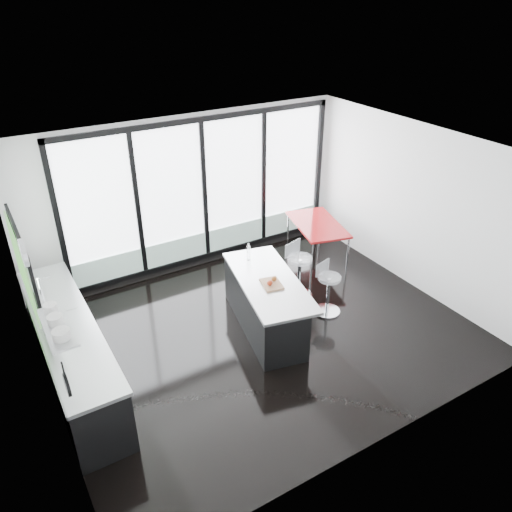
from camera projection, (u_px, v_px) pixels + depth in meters
floor at (260, 331)px, 7.68m from camera, size 6.00×5.00×0.00m
ceiling at (261, 154)px, 6.32m from camera, size 6.00×5.00×0.00m
wall_back at (203, 198)px, 9.03m from camera, size 6.00×0.09×2.80m
wall_front at (387, 351)px, 5.13m from camera, size 6.00×0.00×2.80m
wall_left at (31, 292)px, 5.79m from camera, size 0.26×5.00×2.80m
wall_right at (414, 207)px, 8.35m from camera, size 0.00×5.00×2.80m
counter_cabinets at (72, 351)px, 6.55m from camera, size 0.69×3.24×1.36m
island at (264, 304)px, 7.59m from camera, size 1.27×2.17×1.08m
bar_stool_near at (328, 294)px, 7.96m from camera, size 0.53×0.53×0.68m
bar_stool_far at (299, 277)px, 8.34m from camera, size 0.59×0.59×0.76m
red_table at (316, 241)px, 9.50m from camera, size 1.12×1.55×0.75m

